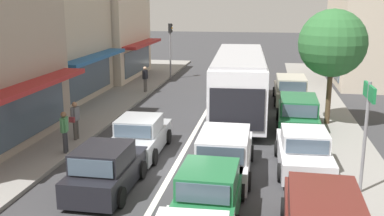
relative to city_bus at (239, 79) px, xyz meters
name	(u,v)px	position (x,y,z in m)	size (l,w,h in m)	color
ground_plane	(174,169)	(-1.75, -8.38, -1.88)	(140.00, 140.00, 0.00)	#353538
lane_centre_line	(192,136)	(-1.75, -4.38, -1.88)	(0.20, 28.00, 0.01)	silver
sidewalk_left	(68,117)	(-8.55, -2.38, -1.81)	(5.20, 44.00, 0.14)	gray
kerb_right	(331,129)	(4.45, -2.38, -1.82)	(2.80, 44.00, 0.12)	gray
shopfront_mid_block	(37,42)	(-11.92, 1.29, 1.62)	(7.27, 8.43, 7.00)	#B2A38E
shopfront_far_end	(92,33)	(-11.92, 9.63, 1.53)	(8.27, 7.96, 6.83)	beige
city_bus	(239,79)	(0.00, 0.00, 0.00)	(3.12, 10.97, 3.23)	silver
wagon_behind_bus_mid	(224,154)	(0.09, -8.59, -1.14)	(1.96, 4.51, 1.58)	silver
hatchback_queue_gap_filler	(209,193)	(-0.02, -11.79, -1.17)	(1.87, 3.73, 1.54)	#1E6638
hatchback_adjacent_lane_lead	(106,170)	(-3.46, -10.61, -1.17)	(1.85, 3.72, 1.54)	black
sedan_queue_far_back	(140,137)	(-3.43, -6.88, -1.22)	(1.95, 4.22, 1.47)	#9EA3A8
parked_sedan_kerb_second	(304,152)	(2.83, -7.62, -1.22)	(1.99, 4.25, 1.47)	silver
parked_wagon_kerb_third	(298,114)	(2.92, -2.39, -1.14)	(2.00, 4.53, 1.58)	#1E6638
parked_wagon_kerb_rear	(290,90)	(2.83, 3.29, -1.14)	(2.00, 4.53, 1.58)	#B7B29E
traffic_light_downstreet	(170,42)	(-5.85, 9.99, 0.97)	(0.33, 0.24, 4.20)	gray
directional_road_sign	(367,112)	(4.42, -9.66, 0.80)	(0.10, 1.40, 3.60)	gray
street_tree_right	(333,43)	(4.37, -1.57, 2.08)	(3.14, 3.14, 5.55)	brown
pedestrian_with_handbag_near	(75,118)	(-6.48, -6.06, -0.81)	(0.26, 0.66, 1.63)	#4C4742
pedestrian_browsing_midblock	(65,129)	(-6.19, -7.71, -0.81)	(0.27, 0.56, 1.63)	#333338
pedestrian_far_walker	(145,77)	(-6.27, 4.27, -0.81)	(0.29, 0.56, 1.63)	#4C4742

